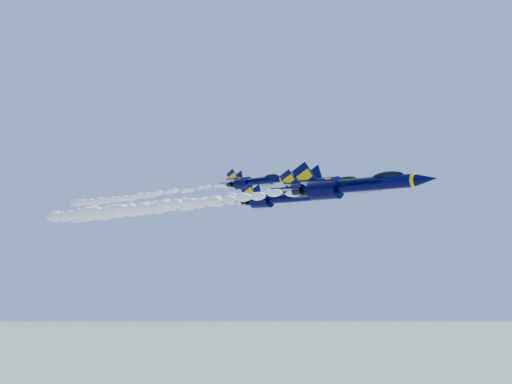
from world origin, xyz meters
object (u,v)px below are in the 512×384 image
Objects in this scene: jet_third at (277,199)px; jet_lead at (351,185)px; jet_fourth at (255,181)px; jet_second at (322,186)px.

jet_lead is at bearing -37.67° from jet_third.
jet_third reaches higher than jet_lead.
jet_fourth reaches higher than jet_lead.
jet_third is at bearing 150.85° from jet_second.
jet_fourth is (-23.55, 13.41, 4.20)m from jet_second.
jet_fourth is at bearing 144.27° from jet_lead.
jet_second is at bearing -29.15° from jet_third.
jet_second reaches higher than jet_lead.
jet_fourth is (-9.76, 5.72, 4.51)m from jet_third.
jet_lead is 0.99× the size of jet_third.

